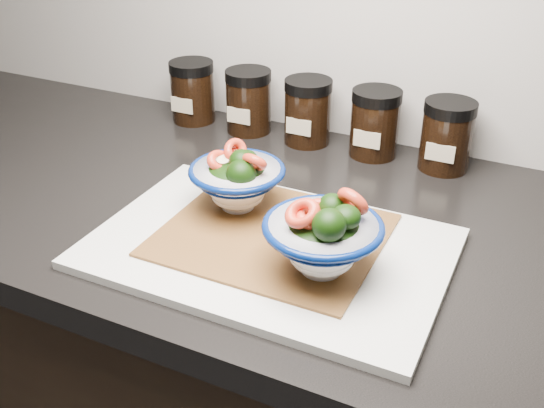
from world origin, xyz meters
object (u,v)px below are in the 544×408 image
at_px(spice_jar_a, 193,91).
at_px(spice_jar_e, 447,136).
at_px(spice_jar_b, 249,101).
at_px(bowl_left, 238,180).
at_px(spice_jar_d, 375,123).
at_px(cutting_board, 269,248).
at_px(bowl_right, 323,238).
at_px(spice_jar_c, 308,111).

relative_size(spice_jar_a, spice_jar_e, 1.00).
relative_size(spice_jar_b, spice_jar_e, 1.00).
height_order(bowl_left, spice_jar_e, bowl_left).
bearing_deg(spice_jar_d, bowl_left, -110.86).
distance_m(cutting_board, spice_jar_b, 0.40).
relative_size(bowl_left, spice_jar_e, 1.18).
relative_size(bowl_left, bowl_right, 0.93).
xyz_separation_m(spice_jar_c, spice_jar_d, (0.12, 0.00, 0.00)).
relative_size(spice_jar_b, spice_jar_c, 1.00).
distance_m(spice_jar_b, spice_jar_d, 0.24).
relative_size(bowl_left, spice_jar_a, 1.18).
bearing_deg(spice_jar_b, cutting_board, -58.84).
bearing_deg(spice_jar_e, bowl_right, -99.81).
relative_size(bowl_left, spice_jar_d, 1.18).
bearing_deg(cutting_board, spice_jar_a, 133.47).
height_order(bowl_left, bowl_right, bowl_right).
bearing_deg(bowl_left, spice_jar_d, 69.14).
height_order(spice_jar_b, spice_jar_c, same).
xyz_separation_m(spice_jar_b, spice_jar_c, (0.11, 0.00, 0.00)).
relative_size(cutting_board, spice_jar_b, 3.98).
bearing_deg(spice_jar_d, bowl_right, -81.59).
distance_m(spice_jar_a, spice_jar_c, 0.23).
xyz_separation_m(cutting_board, spice_jar_b, (-0.21, 0.34, 0.05)).
distance_m(bowl_right, spice_jar_c, 0.41).
bearing_deg(spice_jar_c, cutting_board, -74.97).
relative_size(spice_jar_c, spice_jar_e, 1.00).
bearing_deg(bowl_left, spice_jar_b, 114.76).
bearing_deg(spice_jar_c, spice_jar_e, 0.00).
height_order(spice_jar_d, spice_jar_e, same).
bearing_deg(cutting_board, spice_jar_b, 121.16).
distance_m(bowl_left, spice_jar_d, 0.30).
height_order(spice_jar_b, spice_jar_d, same).
bearing_deg(spice_jar_b, spice_jar_d, 0.00).
distance_m(bowl_right, spice_jar_b, 0.47).
distance_m(spice_jar_b, spice_jar_e, 0.35).
height_order(cutting_board, bowl_left, bowl_left).
distance_m(spice_jar_b, spice_jar_c, 0.11).
distance_m(spice_jar_d, spice_jar_e, 0.12).
bearing_deg(spice_jar_b, spice_jar_a, 180.00).
height_order(spice_jar_c, spice_jar_d, same).
xyz_separation_m(bowl_left, spice_jar_c, (-0.01, 0.28, -0.00)).
bearing_deg(bowl_left, bowl_right, -29.06).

